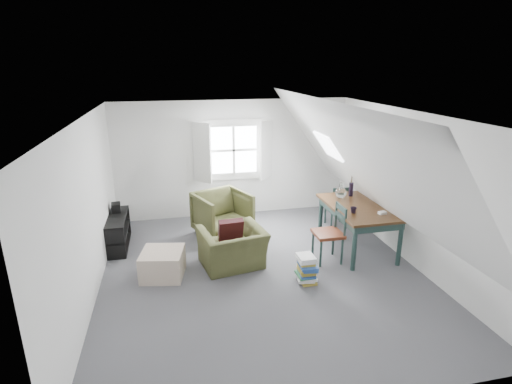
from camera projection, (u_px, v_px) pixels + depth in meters
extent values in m
plane|color=#4E4E53|center=(263.00, 273.00, 6.42)|extent=(5.50, 5.50, 0.00)
plane|color=white|center=(263.00, 116.00, 5.65)|extent=(5.50, 5.50, 0.00)
plane|color=silver|center=(233.00, 159.00, 8.59)|extent=(5.00, 0.00, 5.00)
plane|color=silver|center=(336.00, 299.00, 3.48)|extent=(5.00, 0.00, 5.00)
plane|color=silver|center=(88.00, 212.00, 5.52)|extent=(0.00, 5.50, 5.50)
plane|color=silver|center=(411.00, 189.00, 6.55)|extent=(0.00, 5.50, 5.50)
plane|color=white|center=(155.00, 171.00, 5.56)|extent=(3.19, 5.50, 4.48)
plane|color=white|center=(360.00, 160.00, 6.19)|extent=(3.19, 5.50, 4.48)
cube|color=white|center=(233.00, 150.00, 8.51)|extent=(1.30, 0.04, 1.30)
cube|color=white|center=(202.00, 153.00, 8.22)|extent=(0.35, 0.35, 1.25)
cube|color=white|center=(266.00, 150.00, 8.50)|extent=(0.35, 0.35, 1.25)
cube|color=white|center=(234.00, 150.00, 8.50)|extent=(1.00, 0.02, 1.00)
cube|color=white|center=(234.00, 150.00, 8.48)|extent=(1.08, 0.04, 0.05)
cube|color=white|center=(234.00, 150.00, 8.48)|extent=(0.05, 0.04, 1.08)
cube|color=white|center=(328.00, 146.00, 7.41)|extent=(0.35, 0.75, 0.47)
imported|color=#434624|center=(233.00, 266.00, 6.64)|extent=(1.15, 1.05, 0.65)
imported|color=#434624|center=(223.00, 235.00, 7.83)|extent=(1.22, 1.23, 0.87)
cube|color=#360E12|center=(231.00, 230.00, 6.60)|extent=(0.42, 0.26, 0.42)
cube|color=#BDA893|center=(163.00, 264.00, 6.27)|extent=(0.74, 0.74, 0.42)
cube|color=#372111|center=(359.00, 207.00, 7.02)|extent=(0.99, 1.64, 0.04)
cube|color=#213734|center=(358.00, 212.00, 7.05)|extent=(0.88, 1.53, 0.13)
cylinder|color=#213734|center=(354.00, 248.00, 6.38)|extent=(0.08, 0.08, 0.78)
cylinder|color=#213734|center=(400.00, 244.00, 6.55)|extent=(0.08, 0.08, 0.78)
cylinder|color=#213734|center=(321.00, 216.00, 7.75)|extent=(0.08, 0.08, 0.78)
cylinder|color=#213734|center=(359.00, 213.00, 7.91)|extent=(0.08, 0.08, 0.78)
sphere|color=silver|center=(341.00, 193.00, 7.37)|extent=(0.21, 0.21, 0.21)
cylinder|color=silver|center=(341.00, 186.00, 7.33)|extent=(0.07, 0.07, 0.11)
cylinder|color=black|center=(351.00, 189.00, 7.51)|extent=(0.08, 0.08, 0.26)
cylinder|color=#3F2D1E|center=(352.00, 175.00, 7.42)|extent=(0.03, 0.05, 0.47)
cylinder|color=#3F2D1E|center=(353.00, 175.00, 7.43)|extent=(0.05, 0.06, 0.46)
cylinder|color=#3F2D1E|center=(352.00, 175.00, 7.41)|extent=(0.05, 0.08, 0.46)
imported|color=black|center=(353.00, 213.00, 6.69)|extent=(0.12, 0.12, 0.10)
cube|color=white|center=(382.00, 213.00, 6.63)|extent=(0.14, 0.10, 0.04)
cube|color=maroon|center=(337.00, 205.00, 8.16)|extent=(0.41, 0.41, 0.05)
cylinder|color=#213734|center=(340.00, 212.00, 8.42)|extent=(0.04, 0.04, 0.42)
cylinder|color=#213734|center=(347.00, 218.00, 8.11)|extent=(0.04, 0.04, 0.42)
cylinder|color=#213734|center=(325.00, 214.00, 8.35)|extent=(0.04, 0.04, 0.42)
cylinder|color=#213734|center=(332.00, 219.00, 8.04)|extent=(0.04, 0.04, 0.42)
cylinder|color=#213734|center=(349.00, 198.00, 7.96)|extent=(0.04, 0.04, 0.44)
cylinder|color=#213734|center=(333.00, 199.00, 7.89)|extent=(0.04, 0.04, 0.44)
cube|color=#213734|center=(342.00, 190.00, 7.87)|extent=(0.33, 0.03, 0.08)
cube|color=#213734|center=(341.00, 196.00, 7.91)|extent=(0.33, 0.03, 0.06)
cube|color=maroon|center=(328.00, 234.00, 6.67)|extent=(0.46, 0.46, 0.06)
cylinder|color=#213734|center=(313.00, 244.00, 6.89)|extent=(0.04, 0.04, 0.47)
cylinder|color=#213734|center=(333.00, 242.00, 6.97)|extent=(0.04, 0.04, 0.47)
cylinder|color=#213734|center=(321.00, 254.00, 6.54)|extent=(0.04, 0.04, 0.47)
cylinder|color=#213734|center=(342.00, 251.00, 6.62)|extent=(0.04, 0.04, 0.47)
cylinder|color=#213734|center=(336.00, 215.00, 6.82)|extent=(0.04, 0.04, 0.50)
cylinder|color=#213734|center=(345.00, 223.00, 6.47)|extent=(0.04, 0.04, 0.50)
cube|color=#213734|center=(341.00, 208.00, 6.58)|extent=(0.03, 0.37, 0.09)
cube|color=#213734|center=(341.00, 216.00, 6.63)|extent=(0.03, 0.37, 0.07)
cube|color=black|center=(118.00, 245.00, 7.36)|extent=(0.38, 1.14, 0.03)
cube|color=black|center=(117.00, 232.00, 7.27)|extent=(0.38, 1.14, 0.03)
cube|color=black|center=(115.00, 217.00, 7.18)|extent=(0.38, 1.14, 0.03)
cube|color=black|center=(113.00, 245.00, 6.75)|extent=(0.38, 0.03, 0.57)
cube|color=black|center=(120.00, 221.00, 7.79)|extent=(0.38, 0.03, 0.57)
cube|color=#264C99|center=(116.00, 248.00, 7.01)|extent=(0.17, 0.19, 0.21)
cube|color=red|center=(118.00, 238.00, 7.41)|extent=(0.17, 0.23, 0.21)
cube|color=white|center=(115.00, 230.00, 7.06)|extent=(0.17, 0.21, 0.19)
cube|color=black|center=(116.00, 208.00, 7.39)|extent=(0.18, 0.23, 0.18)
cube|color=#B29933|center=(307.00, 280.00, 6.15)|extent=(0.23, 0.30, 0.04)
cube|color=white|center=(305.00, 278.00, 6.15)|extent=(0.29, 0.33, 0.04)
cube|color=white|center=(308.00, 276.00, 6.13)|extent=(0.24, 0.32, 0.04)
cube|color=#337F4C|center=(305.00, 274.00, 6.11)|extent=(0.24, 0.30, 0.03)
cube|color=#264C99|center=(307.00, 273.00, 6.09)|extent=(0.27, 0.34, 0.03)
cube|color=#B29933|center=(306.00, 271.00, 6.10)|extent=(0.23, 0.30, 0.03)
cube|color=#B29933|center=(306.00, 268.00, 6.11)|extent=(0.27, 0.33, 0.04)
cube|color=#264C99|center=(309.00, 267.00, 6.07)|extent=(0.27, 0.34, 0.04)
cube|color=#264C99|center=(308.00, 265.00, 6.05)|extent=(0.27, 0.33, 0.04)
cube|color=#B29933|center=(306.00, 261.00, 6.09)|extent=(0.24, 0.31, 0.04)
cube|color=white|center=(306.00, 259.00, 6.06)|extent=(0.25, 0.28, 0.05)
cube|color=white|center=(306.00, 257.00, 6.06)|extent=(0.25, 0.30, 0.04)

